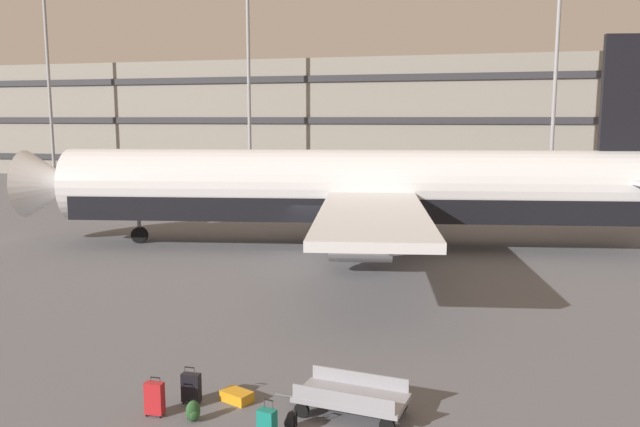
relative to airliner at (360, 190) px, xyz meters
name	(u,v)px	position (x,y,z in m)	size (l,w,h in m)	color
ground_plane	(314,254)	(-1.91, -2.73, -3.12)	(600.00, 600.00, 0.00)	#5B5B60
terminal_structure	(413,120)	(-1.91, 42.71, 3.63)	(154.30, 16.30, 13.49)	gray
airliner	(360,190)	(0.00, 0.00, 0.00)	(38.10, 30.84, 11.24)	silver
light_mast_far_left	(48,68)	(-41.08, 28.90, 9.42)	(1.80, 0.50, 21.70)	gray
light_mast_left	(248,56)	(-17.29, 28.90, 10.14)	(1.80, 0.50, 23.10)	gray
light_mast_center_left	(557,48)	(12.46, 28.90, 10.12)	(1.80, 0.50, 23.06)	gray
suitcase_red	(155,398)	(-0.84, -21.18, -2.68)	(0.44, 0.24, 0.93)	#B21E23
suitcase_orange	(237,396)	(0.75, -19.98, -2.99)	(0.88, 0.72, 0.26)	orange
suitcase_teal	(191,387)	(-0.29, -20.36, -2.71)	(0.47, 0.22, 0.96)	black
suitcase_upright	(267,423)	(2.10, -21.59, -2.75)	(0.44, 0.34, 0.89)	#147266
backpack_silver	(291,421)	(2.47, -21.02, -2.91)	(0.30, 0.38, 0.48)	black
backpack_scuffed	(193,411)	(0.17, -21.23, -2.87)	(0.42, 0.42, 0.56)	#264C26
baggage_cart	(351,397)	(3.64, -19.97, -2.69)	(3.36, 1.62, 0.82)	gray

